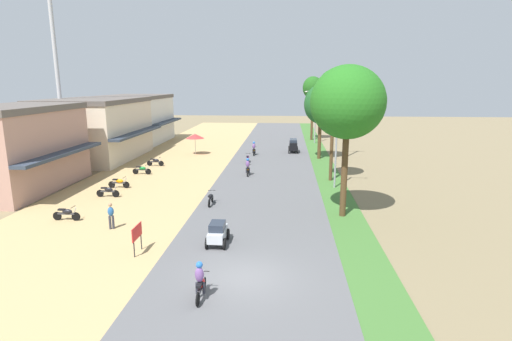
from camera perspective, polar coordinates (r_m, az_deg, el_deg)
ground_plane at (r=18.76m, az=-1.46°, el=-15.16°), size 180.00×180.00×0.00m
road_strip at (r=18.74m, az=-1.46°, el=-15.05°), size 9.00×140.00×0.08m
dirt_shoulder at (r=22.31m, az=-30.07°, el=-12.17°), size 12.00×140.00×0.06m
median_strip at (r=19.08m, az=16.46°, el=-15.10°), size 2.40×140.00×0.06m
shophouse_near at (r=37.81m, az=-30.75°, el=2.73°), size 7.64×11.38×6.90m
shophouse_mid at (r=49.54m, az=-21.74°, el=5.50°), size 9.92×13.34×6.90m
shophouse_far at (r=61.37m, az=-16.48°, el=7.04°), size 9.02×11.23×6.90m
parked_motorbike_nearest at (r=28.32m, az=-25.30°, el=-5.49°), size 1.80×0.54×0.94m
parked_motorbike_second at (r=32.77m, az=-20.27°, el=-2.73°), size 1.80×0.54×0.94m
parked_motorbike_third at (r=35.26m, az=-18.87°, el=-1.59°), size 1.80×0.54×0.94m
parked_motorbike_fourth at (r=39.82m, az=-15.89°, el=0.17°), size 1.80×0.54×0.94m
parked_motorbike_fifth at (r=43.44m, az=-14.08°, el=1.26°), size 1.80×0.54×0.94m
street_signboard at (r=21.62m, az=-16.55°, el=-8.63°), size 0.06×1.30×1.50m
vendor_umbrella at (r=49.26m, az=-8.66°, el=4.85°), size 2.20×2.20×2.52m
pedestrian_on_shoulder at (r=25.60m, az=-19.91°, el=-5.90°), size 0.42×0.35×1.62m
median_tree_nearest at (r=25.94m, az=12.90°, el=9.34°), size 4.68×4.68×9.72m
median_tree_second at (r=35.72m, az=11.00°, el=10.71°), size 3.11×3.11×9.75m
median_tree_third at (r=46.24m, az=9.17°, el=9.22°), size 3.73×3.73×8.40m
median_tree_fourth at (r=61.67m, az=8.08°, el=11.45°), size 3.02×3.02×9.49m
streetlamp_near at (r=33.47m, az=11.36°, el=4.51°), size 3.16×0.20×7.15m
streetlamp_mid at (r=58.52m, az=8.44°, el=8.12°), size 3.16×0.20×7.53m
utility_pole_near at (r=47.19m, az=12.49°, el=7.67°), size 1.80×0.20×9.62m
car_hatchback_silver at (r=22.07m, az=-5.48°, el=-8.72°), size 1.04×2.00×1.23m
car_van_black at (r=50.48m, az=5.31°, el=3.65°), size 1.19×2.41×1.67m
motorbike_foreground_rider at (r=16.93m, az=-7.91°, el=-15.26°), size 0.54×1.80×1.66m
motorbike_ahead_second at (r=29.03m, az=-6.45°, el=-3.88°), size 0.54×1.80×0.94m
motorbike_ahead_third at (r=37.82m, az=-1.17°, el=0.48°), size 0.54×1.80×1.66m
motorbike_ahead_fourth at (r=43.97m, az=-1.19°, el=1.80°), size 0.54×1.80×0.94m
motorbike_ahead_fifth at (r=48.37m, az=-0.29°, el=3.12°), size 0.54×1.80×1.66m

